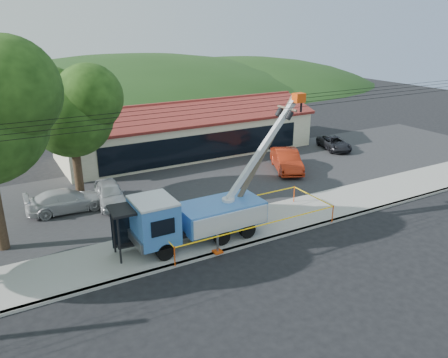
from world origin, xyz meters
name	(u,v)px	position (x,y,z in m)	size (l,w,h in m)	color
ground	(282,260)	(0.00, 0.00, 0.00)	(120.00, 120.00, 0.00)	black
curb	(259,242)	(0.00, 2.10, 0.07)	(60.00, 0.25, 0.15)	#ADA9A2
sidewalk	(241,228)	(0.00, 4.00, 0.07)	(60.00, 4.00, 0.15)	#ADA9A2
parking_lot	(183,185)	(0.00, 12.00, 0.05)	(60.00, 12.00, 0.10)	#28282B
strip_mall	(186,132)	(4.00, 19.98, 1.88)	(22.50, 8.53, 4.67)	beige
tree_lot	(70,107)	(-7.00, 13.00, 6.21)	(6.30, 5.60, 8.94)	#332316
hill_center	(130,94)	(10.00, 55.00, 0.00)	(89.60, 64.00, 32.00)	#1F3E16
hill_east	(235,86)	(30.00, 55.00, 0.00)	(72.80, 52.00, 26.00)	#1F3E16
utility_truck	(195,215)	(-2.96, 3.76, 1.65)	(10.01, 3.84, 7.42)	black
leaning_pole	(261,157)	(1.28, 4.03, 4.12)	(4.84, 1.66, 7.33)	brown
bus_shelter	(137,218)	(-5.99, 4.16, 2.03)	(2.75, 1.78, 2.57)	black
caution_tape	(244,217)	(-0.01, 3.68, 0.93)	(10.03, 3.66, 1.06)	#EC490C
car_silver	(111,205)	(-5.52, 11.08, 0.00)	(1.71, 4.25, 1.45)	#A9ADB1
car_red	(286,171)	(8.51, 10.98, 0.00)	(1.76, 5.03, 1.66)	#A62710
car_white	(68,212)	(-8.18, 11.33, 0.00)	(1.95, 4.80, 1.39)	silver
car_dark	(334,150)	(16.00, 13.67, 0.00)	(1.95, 4.22, 1.17)	black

